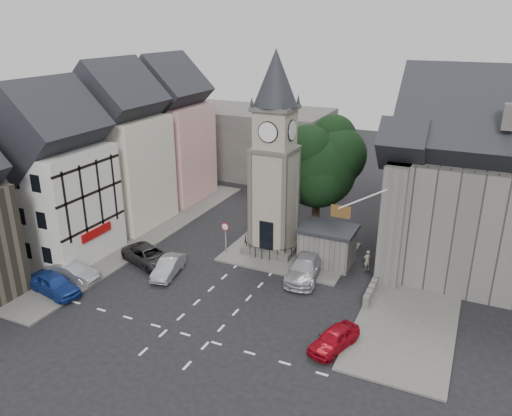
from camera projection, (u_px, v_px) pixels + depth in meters
The scene contains 23 objects.
ground at pixel (230, 294), 35.33m from camera, with size 120.00×120.00×0.00m, color black.
pavement_west at pixel (138, 233), 45.31m from camera, with size 6.00×30.00×0.14m, color #595651.
pavement_east at pixel (421, 277), 37.39m from camera, with size 6.00×26.00×0.14m, color #595651.
central_island at pixel (290, 252), 41.51m from camera, with size 10.00×8.00×0.16m, color #595651.
road_markings at pixel (188, 335), 30.65m from camera, with size 20.00×8.00×0.01m, color silver.
clock_tower at pixel (275, 156), 39.25m from camera, with size 4.86×4.86×16.25m.
stone_shelter at pixel (327, 245), 39.27m from camera, with size 4.30×3.30×3.08m.
town_tree at pixel (318, 158), 43.13m from camera, with size 7.20×7.20×10.80m.
warning_sign_post at pixel (225, 232), 40.49m from camera, with size 0.70×0.19×2.85m.
terrace_pink at pixel (169, 137), 52.68m from camera, with size 8.10×7.60×12.80m.
terrace_cream at pixel (119, 154), 45.89m from camera, with size 8.10×7.60×12.80m.
terrace_tudor at pixel (54, 182), 39.23m from camera, with size 8.10×7.60×12.00m.
backdrop_west at pixel (248, 141), 62.41m from camera, with size 20.00×10.00×8.00m, color #4C4944.
east_building at pixel (487, 194), 36.35m from camera, with size 14.40×11.40×12.60m.
east_boundary_wall at pixel (389, 255), 40.05m from camera, with size 0.40×16.00×0.90m, color #5D5A55.
flagpole at pixel (362, 199), 33.12m from camera, with size 3.68×0.10×2.74m.
car_west_blue at pixel (54, 284), 35.06m from camera, with size 1.79×4.45×1.51m, color navy.
car_west_silver at pixel (73, 272), 36.96m from camera, with size 1.44×4.13×1.36m, color #999DA0.
car_west_grey at pixel (149, 256), 39.34m from camera, with size 2.36×5.12×1.42m, color #29292B.
car_island_silver at pixel (168, 267), 37.72m from camera, with size 1.39×3.97×1.31m, color #9FA1A7.
car_island_east at pixel (305, 268), 37.29m from camera, with size 2.21×5.43×1.58m, color #ACADB4.
car_east_red at pixel (334, 339), 29.22m from camera, with size 1.52×3.79×1.29m, color #A10817.
pedestrian at pixel (367, 260), 38.39m from camera, with size 0.60×0.39×1.64m, color #B4AB95.
Camera 1 is at (14.67, -27.28, 18.14)m, focal length 35.00 mm.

